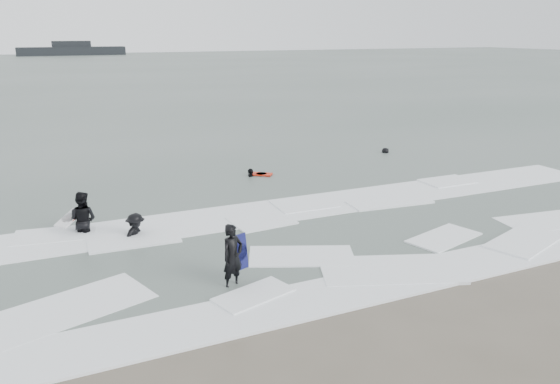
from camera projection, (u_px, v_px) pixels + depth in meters
name	position (u px, v px, depth m)	size (l,w,h in m)	color
ground	(354.00, 279.00, 14.79)	(320.00, 320.00, 0.00)	brown
sea	(86.00, 73.00, 84.95)	(320.00, 320.00, 0.00)	#47544C
surfer_centre	(234.00, 287.00, 14.30)	(0.64, 0.42, 1.77)	black
surfer_wading	(84.00, 233.00, 18.16)	(0.96, 0.75, 1.98)	black
surfer_breaker	(136.00, 237.00, 17.77)	(1.07, 0.62, 1.66)	black
surfer_right_near	(251.00, 177.00, 25.02)	(0.92, 0.38, 1.57)	black
surfer_right_far	(385.00, 154.00, 29.81)	(0.72, 0.47, 1.47)	black
surf_foam	(296.00, 233.00, 18.03)	(30.03, 9.06, 0.09)	white
bodyboards	(196.00, 207.00, 19.20)	(9.58, 10.61, 1.25)	#0E1045
vessel_horizon	(72.00, 50.00, 145.77)	(27.32, 4.88, 3.71)	black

